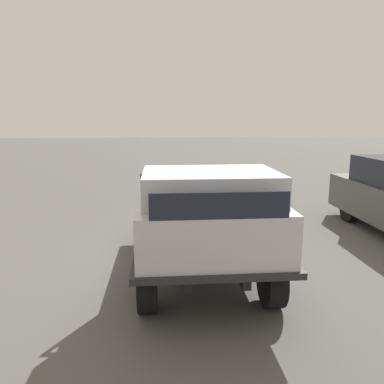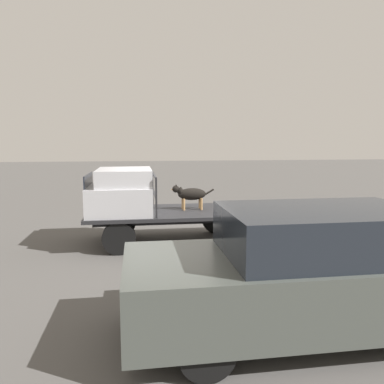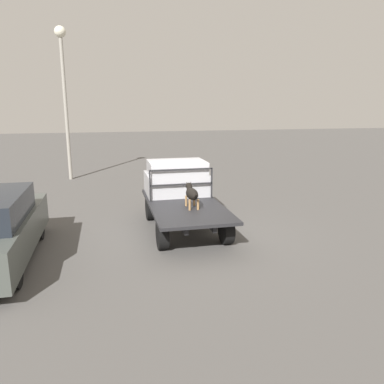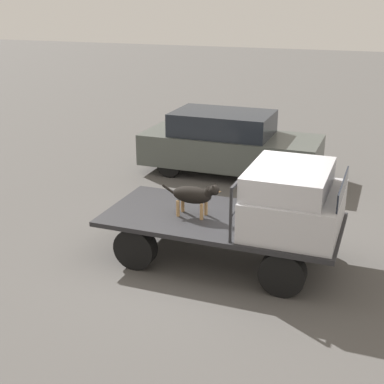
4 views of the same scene
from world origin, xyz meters
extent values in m
plane|color=#514F4C|center=(0.00, 0.00, 0.00)|extent=(80.00, 80.00, 0.00)
cylinder|color=black|center=(1.24, 0.81, 0.36)|extent=(0.72, 0.24, 0.72)
cylinder|color=black|center=(1.24, -0.81, 0.36)|extent=(0.72, 0.24, 0.72)
cylinder|color=black|center=(-1.24, 0.81, 0.36)|extent=(0.72, 0.24, 0.72)
cylinder|color=black|center=(-1.24, -0.81, 0.36)|extent=(0.72, 0.24, 0.72)
cube|color=black|center=(0.00, 0.34, 0.61)|extent=(3.67, 0.10, 0.18)
cube|color=black|center=(0.00, -0.34, 0.61)|extent=(3.67, 0.10, 0.18)
cube|color=#232326|center=(0.00, 0.00, 0.74)|extent=(3.99, 1.94, 0.08)
cube|color=#B7B7BC|center=(1.22, 0.00, 1.09)|extent=(1.45, 1.82, 0.63)
cube|color=#B7B7BC|center=(1.11, 0.00, 1.60)|extent=(1.23, 1.68, 0.39)
cube|color=black|center=(1.94, 0.00, 1.54)|extent=(0.02, 1.49, 0.29)
cube|color=#232326|center=(0.42, 0.89, 1.22)|extent=(0.04, 0.04, 0.89)
cube|color=#232326|center=(0.42, -0.89, 1.22)|extent=(0.04, 0.04, 0.89)
cube|color=#232326|center=(0.42, 0.00, 1.65)|extent=(0.04, 1.78, 0.04)
cube|color=#232326|center=(0.42, 0.00, 1.22)|extent=(0.04, 1.78, 0.04)
cylinder|color=#9E7547|center=(-0.28, 0.01, 0.92)|extent=(0.06, 0.06, 0.28)
cylinder|color=#9E7547|center=(-0.28, -0.21, 0.92)|extent=(0.06, 0.06, 0.28)
cylinder|color=#9E7547|center=(-0.71, 0.01, 0.92)|extent=(0.06, 0.06, 0.28)
cylinder|color=#9E7547|center=(-0.71, -0.21, 0.92)|extent=(0.06, 0.06, 0.28)
ellipsoid|color=black|center=(-0.50, -0.10, 1.15)|extent=(0.69, 0.29, 0.29)
sphere|color=#9E7547|center=(-0.31, -0.10, 1.10)|extent=(0.13, 0.13, 0.13)
cylinder|color=black|center=(-0.20, -0.10, 1.24)|extent=(0.21, 0.16, 0.20)
sphere|color=black|center=(-0.10, -0.10, 1.29)|extent=(0.17, 0.17, 0.17)
cone|color=#9E7547|center=(-0.03, -0.10, 1.28)|extent=(0.10, 0.10, 0.10)
cone|color=black|center=(-0.11, -0.05, 1.36)|extent=(0.06, 0.08, 0.10)
cone|color=black|center=(-0.11, -0.14, 1.36)|extent=(0.06, 0.08, 0.10)
cylinder|color=black|center=(-0.90, -0.10, 1.18)|extent=(0.29, 0.04, 0.19)
cylinder|color=black|center=(0.17, 5.34, 0.30)|extent=(0.60, 0.20, 0.60)
cylinder|color=black|center=(0.17, 3.85, 0.30)|extent=(0.60, 0.20, 0.60)
cylinder|color=black|center=(-2.60, 5.34, 0.30)|extent=(0.60, 0.20, 0.60)
cylinder|color=black|center=(-2.60, 3.85, 0.30)|extent=(0.60, 0.20, 0.60)
cube|color=#474C47|center=(-1.22, 4.59, 0.65)|extent=(4.46, 1.77, 0.78)
cube|color=#1E232B|center=(-1.44, 4.59, 1.32)|extent=(2.45, 1.59, 0.57)
camera|label=1|loc=(5.72, -0.61, 2.46)|focal=35.00mm
camera|label=2|loc=(0.84, 8.83, 2.41)|focal=35.00mm
camera|label=3|loc=(-9.74, 2.03, 3.42)|focal=35.00mm
camera|label=4|loc=(2.49, -8.01, 4.31)|focal=50.00mm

